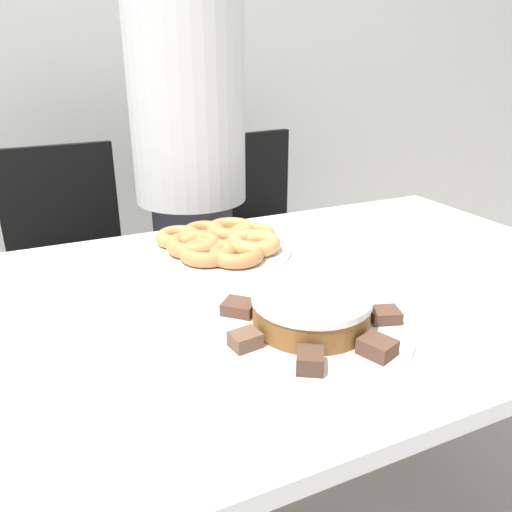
{
  "coord_description": "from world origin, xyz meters",
  "views": [
    {
      "loc": [
        -0.36,
        -0.79,
        1.19
      ],
      "look_at": [
        0.02,
        0.03,
        0.83
      ],
      "focal_mm": 35.0,
      "sensor_mm": 36.0,
      "label": 1
    }
  ],
  "objects_px": {
    "plate_donuts": "(217,249)",
    "plate_cake": "(310,327)",
    "frosted_cake": "(311,309)",
    "person_standing": "(191,183)",
    "napkin": "(437,270)",
    "office_chair_left": "(78,288)",
    "office_chair_right": "(267,256)"
  },
  "relations": [
    {
      "from": "plate_donuts",
      "to": "plate_cake",
      "type": "bearing_deg",
      "value": -88.28
    },
    {
      "from": "plate_donuts",
      "to": "frosted_cake",
      "type": "height_order",
      "value": "frosted_cake"
    },
    {
      "from": "person_standing",
      "to": "plate_cake",
      "type": "height_order",
      "value": "person_standing"
    },
    {
      "from": "frosted_cake",
      "to": "napkin",
      "type": "relative_size",
      "value": 1.61
    },
    {
      "from": "person_standing",
      "to": "plate_donuts",
      "type": "xyz_separation_m",
      "value": [
        -0.09,
        -0.49,
        -0.04
      ]
    },
    {
      "from": "office_chair_left",
      "to": "napkin",
      "type": "bearing_deg",
      "value": -59.76
    },
    {
      "from": "plate_donuts",
      "to": "office_chair_right",
      "type": "bearing_deg",
      "value": 55.41
    },
    {
      "from": "office_chair_left",
      "to": "plate_donuts",
      "type": "distance_m",
      "value": 0.79
    },
    {
      "from": "frosted_cake",
      "to": "office_chair_right",
      "type": "bearing_deg",
      "value": 67.47
    },
    {
      "from": "office_chair_right",
      "to": "plate_cake",
      "type": "distance_m",
      "value": 1.2
    },
    {
      "from": "office_chair_right",
      "to": "frosted_cake",
      "type": "distance_m",
      "value": 1.21
    },
    {
      "from": "person_standing",
      "to": "office_chair_left",
      "type": "xyz_separation_m",
      "value": [
        -0.37,
        0.17,
        -0.37
      ]
    },
    {
      "from": "plate_cake",
      "to": "frosted_cake",
      "type": "distance_m",
      "value": 0.03
    },
    {
      "from": "plate_cake",
      "to": "plate_donuts",
      "type": "height_order",
      "value": "same"
    },
    {
      "from": "frosted_cake",
      "to": "napkin",
      "type": "xyz_separation_m",
      "value": [
        0.37,
        0.1,
        -0.04
      ]
    },
    {
      "from": "office_chair_left",
      "to": "napkin",
      "type": "xyz_separation_m",
      "value": [
        0.66,
        -0.97,
        0.33
      ]
    },
    {
      "from": "frosted_cake",
      "to": "plate_donuts",
      "type": "bearing_deg",
      "value": 91.72
    },
    {
      "from": "office_chair_left",
      "to": "plate_donuts",
      "type": "relative_size",
      "value": 2.64
    },
    {
      "from": "person_standing",
      "to": "frosted_cake",
      "type": "distance_m",
      "value": 0.9
    },
    {
      "from": "person_standing",
      "to": "plate_donuts",
      "type": "relative_size",
      "value": 4.48
    },
    {
      "from": "plate_donuts",
      "to": "frosted_cake",
      "type": "relative_size",
      "value": 1.76
    },
    {
      "from": "office_chair_left",
      "to": "plate_donuts",
      "type": "bearing_deg",
      "value": -71.2
    },
    {
      "from": "office_chair_right",
      "to": "napkin",
      "type": "bearing_deg",
      "value": -103.97
    },
    {
      "from": "office_chair_left",
      "to": "office_chair_right",
      "type": "height_order",
      "value": "same"
    },
    {
      "from": "plate_donuts",
      "to": "frosted_cake",
      "type": "bearing_deg",
      "value": -88.28
    },
    {
      "from": "plate_donuts",
      "to": "frosted_cake",
      "type": "xyz_separation_m",
      "value": [
        0.01,
        -0.41,
        0.03
      ]
    },
    {
      "from": "plate_donuts",
      "to": "napkin",
      "type": "distance_m",
      "value": 0.49
    },
    {
      "from": "office_chair_left",
      "to": "frosted_cake",
      "type": "relative_size",
      "value": 4.64
    },
    {
      "from": "office_chair_right",
      "to": "plate_donuts",
      "type": "xyz_separation_m",
      "value": [
        -0.45,
        -0.66,
        0.33
      ]
    },
    {
      "from": "office_chair_right",
      "to": "person_standing",
      "type": "bearing_deg",
      "value": -164.32
    },
    {
      "from": "office_chair_right",
      "to": "frosted_cake",
      "type": "height_order",
      "value": "office_chair_right"
    },
    {
      "from": "person_standing",
      "to": "napkin",
      "type": "distance_m",
      "value": 0.85
    }
  ]
}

